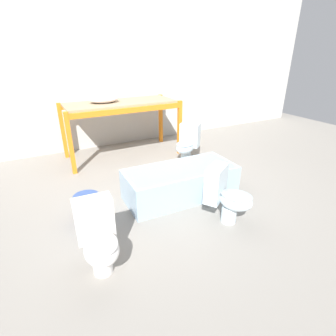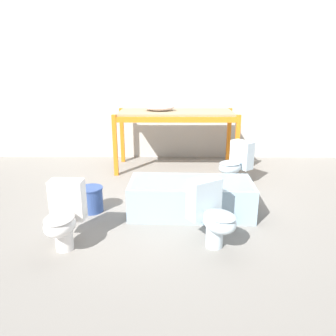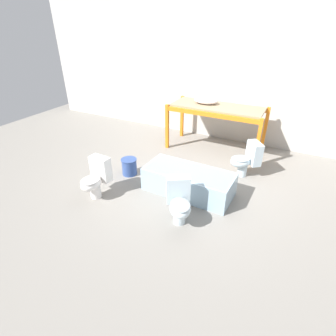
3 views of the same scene
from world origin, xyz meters
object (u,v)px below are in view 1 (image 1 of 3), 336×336
sink_basin (104,99)px  toilet_extra (187,143)px  toilet_near (227,195)px  toilet_far (98,237)px  bathtub_main (180,180)px  bucket_white (88,207)px

sink_basin → toilet_extra: size_ratio=0.77×
toilet_near → toilet_far: same height
sink_basin → bathtub_main: size_ratio=0.34×
toilet_extra → toilet_near: bearing=-55.4°
bathtub_main → toilet_extra: (0.76, 1.05, 0.11)m
sink_basin → bathtub_main: bearing=-76.6°
toilet_far → toilet_near: bearing=5.6°
toilet_far → bucket_white: 0.89m
toilet_far → toilet_extra: 2.83m
sink_basin → bucket_white: bearing=-113.1°
bucket_white → sink_basin: bearing=66.9°
sink_basin → bucket_white: size_ratio=1.62×
bathtub_main → sink_basin: bearing=105.0°
bathtub_main → bucket_white: bathtub_main is taller
bathtub_main → toilet_near: (0.18, -0.77, 0.11)m
bathtub_main → toilet_extra: bearing=55.7°
bathtub_main → toilet_near: size_ratio=2.27×
toilet_extra → bucket_white: 2.29m
toilet_far → toilet_extra: size_ratio=1.00×
bucket_white → toilet_extra: bearing=26.2°
sink_basin → toilet_far: 3.02m
bathtub_main → toilet_near: 0.79m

